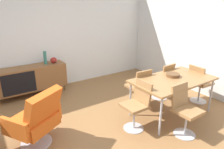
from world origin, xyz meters
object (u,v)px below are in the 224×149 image
dining_table (173,81)px  dining_chair_near_window (137,104)px  vase_sculptural_dark (45,58)px  dining_chair_far_end (199,82)px  dining_chair_back_left (139,86)px  lounge_chair_red (36,118)px  sideboard (31,78)px  dining_chair_front_left (184,108)px  wooden_bowl_on_table (173,75)px  vase_cobalt (54,60)px  dining_chair_back_right (163,80)px

dining_table → dining_chair_near_window: dining_chair_near_window is taller
vase_sculptural_dark → dining_chair_far_end: vase_sculptural_dark is taller
dining_chair_back_left → lounge_chair_red: bearing=-178.2°
sideboard → dining_table: (2.08, -2.42, 0.26)m
dining_chair_near_window → vase_sculptural_dark: bearing=108.5°
sideboard → dining_chair_front_left: bearing=-59.8°
wooden_bowl_on_table → lounge_chair_red: (-2.55, 0.40, -0.30)m
sideboard → vase_cobalt: bearing=0.2°
dining_chair_far_end → sideboard: bearing=140.9°
sideboard → lounge_chair_red: lounge_chair_red is taller
vase_sculptural_dark → dining_chair_back_left: vase_sculptural_dark is taller
vase_cobalt → dining_chair_far_end: size_ratio=0.19×
vase_sculptural_dark → lounge_chair_red: size_ratio=0.33×
vase_sculptural_dark → wooden_bowl_on_table: 2.94m
wooden_bowl_on_table → dining_chair_near_window: size_ratio=0.30×
sideboard → dining_chair_front_left: 3.45m
vase_cobalt → dining_chair_near_window: size_ratio=0.19×
dining_chair_far_end → vase_cobalt: bearing=134.7°
dining_chair_near_window → lounge_chair_red: bearing=162.5°
lounge_chair_red → dining_table: bearing=-11.4°
dining_chair_near_window → dining_chair_back_left: same height
sideboard → lounge_chair_red: bearing=-100.9°
vase_cobalt → dining_chair_front_left: (1.15, -2.98, -0.32)m
sideboard → lounge_chair_red: 1.96m
sideboard → dining_chair_back_right: 3.07m
sideboard → dining_chair_near_window: dining_chair_near_window is taller
wooden_bowl_on_table → dining_chair_back_right: dining_chair_back_right is taller
dining_table → dining_chair_front_left: 0.70m
sideboard → dining_chair_far_end: dining_chair_far_end is taller
vase_sculptural_dark → dining_chair_far_end: bearing=-43.0°
dining_table → lounge_chair_red: size_ratio=1.69×
sideboard → wooden_bowl_on_table: 3.20m
dining_chair_back_left → vase_cobalt: bearing=121.7°
dining_table → dining_chair_front_left: size_ratio=1.87×
dining_table → dining_chair_back_left: bearing=122.3°
dining_chair_near_window → dining_chair_back_left: bearing=46.2°
dining_table → lounge_chair_red: bearing=168.6°
dining_chair_far_end → dining_chair_front_left: bearing=-155.6°
dining_chair_back_right → dining_chair_front_left: 1.32m
dining_chair_near_window → dining_chair_far_end: 1.78m
vase_sculptural_dark → dining_table: bearing=-54.9°
dining_table → dining_chair_near_window: (-0.89, 0.00, -0.23)m
vase_cobalt → dining_chair_front_left: vase_cobalt is taller
vase_sculptural_dark → dining_chair_back_left: 2.33m
dining_chair_back_right → dining_chair_back_left: (-0.71, -0.00, 0.00)m
vase_cobalt → wooden_bowl_on_table: size_ratio=0.61×
dining_chair_near_window → dining_chair_far_end: bearing=0.1°
dining_chair_back_left → lounge_chair_red: size_ratio=0.90×
wooden_bowl_on_table → dining_chair_back_left: 0.71m
vase_cobalt → dining_chair_far_end: (2.39, -2.42, -0.32)m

